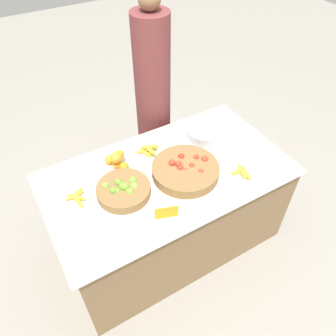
# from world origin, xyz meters

# --- Properties ---
(ground_plane) EXTENTS (12.00, 12.00, 0.00)m
(ground_plane) POSITION_xyz_m (0.00, 0.00, 0.00)
(ground_plane) COLOR gray
(market_table) EXTENTS (1.70, 0.96, 0.76)m
(market_table) POSITION_xyz_m (0.00, 0.00, 0.38)
(market_table) COLOR olive
(market_table) RESTS_ON ground_plane
(lime_bowl) EXTENTS (0.35, 0.35, 0.10)m
(lime_bowl) POSITION_xyz_m (-0.34, -0.02, 0.80)
(lime_bowl) COLOR olive
(lime_bowl) RESTS_ON market_table
(tomato_basket) EXTENTS (0.46, 0.46, 0.11)m
(tomato_basket) POSITION_xyz_m (0.10, -0.07, 0.80)
(tomato_basket) COLOR olive
(tomato_basket) RESTS_ON market_table
(orange_pile) EXTENTS (0.14, 0.19, 0.14)m
(orange_pile) POSITION_xyz_m (-0.27, 0.23, 0.82)
(orange_pile) COLOR orange
(orange_pile) RESTS_ON market_table
(metal_bowl) EXTENTS (0.32, 0.32, 0.07)m
(metal_bowl) POSITION_xyz_m (0.47, 0.21, 0.80)
(metal_bowl) COLOR #B7B7BF
(metal_bowl) RESTS_ON market_table
(price_sign) EXTENTS (0.14, 0.05, 0.10)m
(price_sign) POSITION_xyz_m (-0.20, -0.32, 0.81)
(price_sign) COLOR orange
(price_sign) RESTS_ON market_table
(banana_bunch_middle_right) EXTENTS (0.14, 0.17, 0.03)m
(banana_bunch_middle_right) POSITION_xyz_m (0.44, -0.26, 0.78)
(banana_bunch_middle_right) COLOR gold
(banana_bunch_middle_right) RESTS_ON market_table
(banana_bunch_front_left) EXTENTS (0.14, 0.19, 0.03)m
(banana_bunch_front_left) POSITION_xyz_m (-0.62, 0.10, 0.77)
(banana_bunch_front_left) COLOR gold
(banana_bunch_front_left) RESTS_ON market_table
(banana_bunch_front_right) EXTENTS (0.17, 0.16, 0.06)m
(banana_bunch_front_right) POSITION_xyz_m (-0.02, 0.27, 0.78)
(banana_bunch_front_right) COLOR gold
(banana_bunch_front_right) RESTS_ON market_table
(vendor_person) EXTENTS (0.29, 0.29, 1.73)m
(vendor_person) POSITION_xyz_m (0.27, 0.71, 0.81)
(vendor_person) COLOR brown
(vendor_person) RESTS_ON ground_plane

